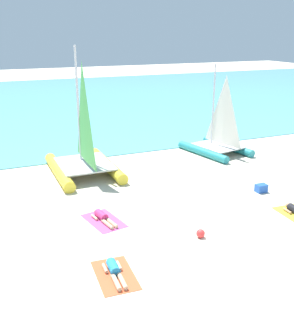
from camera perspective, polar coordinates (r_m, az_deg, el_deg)
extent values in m
plane|color=beige|center=(22.52, -5.18, 1.05)|extent=(120.00, 120.00, 0.00)
cube|color=#5BB2C1|center=(42.23, -14.15, 9.04)|extent=(120.00, 40.00, 0.05)
cylinder|color=teal|center=(23.53, 7.90, 2.30)|extent=(1.22, 3.93, 0.45)
cylinder|color=teal|center=(24.92, 11.40, 3.05)|extent=(1.22, 3.93, 0.45)
cube|color=silver|center=(24.01, 10.04, 3.16)|extent=(2.51, 2.86, 0.06)
cylinder|color=silver|center=(23.89, 9.42, 8.78)|extent=(0.09, 0.09, 4.66)
pyramid|color=white|center=(23.28, 10.98, 8.08)|extent=(0.46, 2.02, 3.92)
cylinder|color=yellow|center=(20.38, -12.41, -0.47)|extent=(0.56, 4.81, 0.55)
cylinder|color=yellow|center=(20.95, -5.67, 0.43)|extent=(0.56, 4.81, 0.55)
cube|color=silver|center=(20.32, -8.87, 0.62)|extent=(2.52, 3.08, 0.07)
cylinder|color=silver|center=(20.28, -9.78, 8.79)|extent=(0.11, 0.11, 5.72)
pyramid|color=#4CA54C|center=(19.23, -8.93, 7.76)|extent=(0.07, 2.52, 4.81)
cube|color=#EA5933|center=(12.39, -4.57, -14.94)|extent=(1.22, 1.97, 0.01)
cylinder|color=#268CCC|center=(12.46, -4.83, -13.86)|extent=(0.34, 0.64, 0.30)
sphere|color=#D8AD84|center=(12.80, -5.31, -12.91)|extent=(0.22, 0.22, 0.22)
cylinder|color=#D8AD84|center=(11.96, -4.43, -15.86)|extent=(0.19, 0.79, 0.14)
cylinder|color=#D8AD84|center=(12.00, -3.57, -15.71)|extent=(0.19, 0.79, 0.14)
cylinder|color=#D8AD84|center=(12.60, -6.00, -14.00)|extent=(0.13, 0.46, 0.10)
cylinder|color=#D8AD84|center=(12.68, -4.02, -13.68)|extent=(0.13, 0.46, 0.10)
cube|color=#D84C99|center=(15.55, -6.15, -7.47)|extent=(1.43, 2.07, 0.01)
cylinder|color=#D83372|center=(15.65, -6.52, -6.69)|extent=(0.41, 0.66, 0.30)
sphere|color=#D8AD84|center=(15.98, -7.20, -6.15)|extent=(0.22, 0.22, 0.22)
cylinder|color=#D8AD84|center=(15.12, -5.66, -7.94)|extent=(0.28, 0.79, 0.14)
cylinder|color=#D8AD84|center=(15.20, -5.05, -7.78)|extent=(0.28, 0.79, 0.14)
cylinder|color=#D8AD84|center=(15.72, -7.48, -6.96)|extent=(0.18, 0.46, 0.10)
cylinder|color=#D8AD84|center=(15.90, -6.06, -6.59)|extent=(0.18, 0.46, 0.10)
sphere|color=tan|center=(17.34, 19.44, -5.06)|extent=(0.22, 0.22, 0.22)
cylinder|color=tan|center=(17.07, 19.36, -5.77)|extent=(0.13, 0.46, 0.10)
sphere|color=red|center=(14.37, 7.63, -9.22)|extent=(0.31, 0.31, 0.31)
cube|color=blue|center=(18.78, 15.94, -2.77)|extent=(0.50, 0.36, 0.36)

